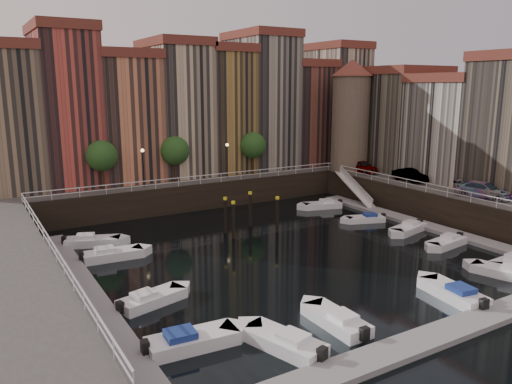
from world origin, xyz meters
TOP-DOWN VIEW (x-y plane):
  - ground at (0.00, 0.00)m, footprint 200.00×200.00m
  - quay_far at (0.00, 26.00)m, footprint 80.00×20.00m
  - quay_right at (28.00, -2.00)m, footprint 20.00×36.00m
  - dock_left at (-16.20, -1.00)m, footprint 2.00×28.00m
  - dock_right at (16.20, -1.00)m, footprint 2.00×28.00m
  - dock_near at (0.00, -17.00)m, footprint 30.00×2.00m
  - mountains at (1.72, 110.00)m, footprint 145.00×100.00m
  - far_terrace at (3.31, 23.50)m, footprint 48.70×10.30m
  - right_terrace at (26.50, 3.80)m, footprint 9.30×24.30m
  - corner_tower at (20.00, 14.50)m, footprint 5.20×5.20m
  - promenade_trees at (-1.33, 18.20)m, footprint 21.20×3.20m
  - street_lamps at (-1.00, 17.20)m, footprint 10.36×0.36m
  - railings at (0.00, 4.88)m, footprint 36.08×34.04m
  - gangway at (17.10, 10.00)m, footprint 2.78×8.32m
  - mooring_pilings at (0.24, 6.08)m, footprint 4.79×3.56m
  - boat_left_0 at (-12.94, -10.96)m, footprint 5.24×2.21m
  - boat_left_1 at (-12.96, -4.72)m, footprint 4.80×2.79m
  - boat_left_3 at (-12.85, 5.11)m, footprint 5.00×2.11m
  - boat_left_4 at (-13.40, 9.51)m, footprint 4.95×3.32m
  - boat_right_0 at (13.33, -12.26)m, footprint 4.16×1.72m
  - boat_right_1 at (13.12, -6.46)m, footprint 4.52×2.16m
  - boat_right_2 at (13.48, -1.78)m, footprint 4.73×2.64m
  - boat_right_3 at (12.55, 3.04)m, footprint 4.21×2.69m
  - boat_right_4 at (12.37, 9.93)m, footprint 4.74×2.78m
  - boat_near_0 at (-8.69, -13.66)m, footprint 3.16×5.18m
  - boat_near_1 at (-4.67, -13.08)m, footprint 1.78×4.86m
  - boat_near_2 at (4.40, -14.02)m, footprint 2.47×5.19m
  - boat_near_3 at (10.80, -13.35)m, footprint 2.78×4.58m
  - car_a at (20.07, 12.03)m, footprint 2.01×4.61m
  - car_b at (20.70, 4.94)m, footprint 1.60×4.35m
  - car_c at (20.40, -4.46)m, footprint 3.57×5.60m

SIDE VIEW (x-z plane):
  - ground at x=0.00m, z-range 0.00..0.00m
  - dock_left at x=-16.20m, z-range 0.00..0.35m
  - dock_right at x=16.20m, z-range 0.00..0.35m
  - dock_near at x=0.00m, z-range 0.00..0.35m
  - boat_right_0 at x=13.33m, z-range -0.15..0.79m
  - boat_right_3 at x=12.55m, z-range -0.15..0.79m
  - boat_right_1 at x=13.12m, z-range -0.17..0.85m
  - boat_near_3 at x=10.80m, z-range -0.17..0.86m
  - boat_right_2 at x=13.48m, z-range -0.17..0.89m
  - boat_right_4 at x=12.37m, z-range -0.17..0.89m
  - boat_left_1 at x=-12.96m, z-range -0.18..0.90m
  - boat_near_1 at x=-4.67m, z-range -0.18..0.93m
  - boat_left_4 at x=-13.40m, z-range -0.18..0.94m
  - boat_left_3 at x=-12.85m, z-range -0.18..0.95m
  - boat_near_0 at x=-8.69m, z-range -0.19..0.97m
  - boat_near_2 at x=4.40m, z-range -0.19..0.98m
  - boat_left_0 at x=-12.94m, z-range -0.19..0.99m
  - quay_far at x=0.00m, z-range 0.00..3.00m
  - quay_right at x=28.00m, z-range 0.00..3.00m
  - mooring_pilings at x=0.24m, z-range -0.24..3.54m
  - gangway at x=17.10m, z-range 0.05..3.78m
  - car_b at x=20.70m, z-range 3.00..4.42m
  - car_c at x=20.40m, z-range 3.00..4.51m
  - car_a at x=20.07m, z-range 3.00..4.55m
  - railings at x=0.00m, z-range 3.53..4.05m
  - street_lamps at x=-1.00m, z-range 3.81..7.99m
  - promenade_trees at x=-1.33m, z-range 3.98..9.18m
  - mountains at x=1.72m, z-range -1.08..16.92m
  - right_terrace at x=26.50m, z-range 2.56..16.56m
  - corner_tower at x=20.00m, z-range 3.29..17.09m
  - far_terrace at x=3.31m, z-range 2.20..19.70m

